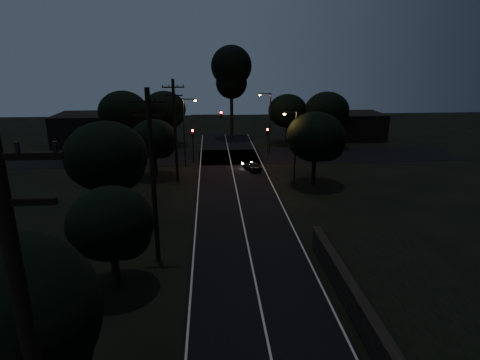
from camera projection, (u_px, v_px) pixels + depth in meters
road_surface at (235, 182)px, 41.85m from camera, size 60.00×70.00×0.03m
utility_pole_mid at (153, 176)px, 24.37m from camera, size 2.20×0.30×11.00m
utility_pole_far at (175, 130)px, 40.61m from camera, size 2.20×0.30×10.50m
tree_left_a at (1, 326)px, 11.87m from camera, size 6.25×6.25×7.91m
tree_left_b at (114, 225)px, 21.84m from camera, size 4.73×4.73×6.01m
tree_left_c at (109, 158)px, 30.77m from camera, size 6.33×6.33×7.99m
tree_left_d at (155, 140)px, 42.68m from camera, size 4.94×4.94×6.27m
tree_far_nw at (166, 110)px, 57.54m from camera, size 6.19×6.19×7.84m
tree_far_w at (125, 113)px, 53.29m from camera, size 6.47×6.47×8.25m
tree_far_ne at (289, 112)px, 58.95m from camera, size 5.75×5.75×7.27m
tree_far_e at (329, 112)px, 56.33m from camera, size 6.19×6.19×7.85m
tree_right_a at (318, 138)px, 39.81m from camera, size 5.84×5.84×7.43m
tall_pine at (231, 72)px, 61.57m from camera, size 6.24×6.24×14.19m
building_left at (92, 129)px, 59.63m from camera, size 10.00×8.00×4.40m
building_right at (352, 126)px, 63.49m from camera, size 9.00×7.00×4.00m
signal_left at (193, 139)px, 49.11m from camera, size 0.28×0.35×4.10m
signal_right at (267, 138)px, 49.76m from camera, size 0.28×0.35×4.10m
signal_mast at (206, 127)px, 48.78m from camera, size 3.70×0.35×6.25m
streetlight_a at (186, 128)px, 46.63m from camera, size 1.66×0.26×8.00m
streetlight_b at (269, 119)px, 53.09m from camera, size 1.66×0.26×8.00m
streetlight_c at (294, 143)px, 39.90m from camera, size 1.46×0.26×7.50m
car at (252, 166)px, 46.03m from camera, size 2.20×3.33×1.05m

